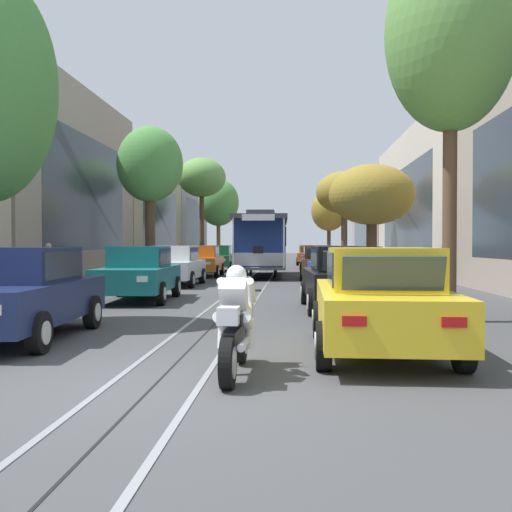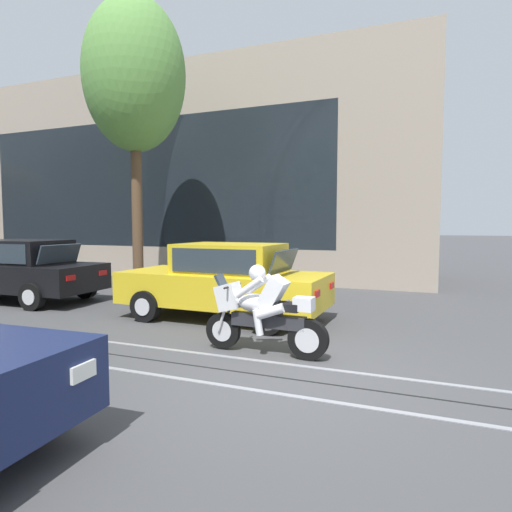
# 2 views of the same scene
# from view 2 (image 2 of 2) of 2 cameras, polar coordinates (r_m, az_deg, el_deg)

# --- Properties ---
(parked_car_yellow_near_right) EXTENTS (2.06, 4.39, 1.58)m
(parked_car_yellow_near_right) POSITION_cam_2_polar(r_m,az_deg,el_deg) (9.08, -4.06, -3.29)
(parked_car_yellow_near_right) COLOR gold
(parked_car_yellow_near_right) RESTS_ON ground
(parked_car_black_second_right) EXTENTS (2.13, 4.42, 1.58)m
(parked_car_black_second_right) POSITION_cam_2_polar(r_m,az_deg,el_deg) (12.72, -28.57, -1.65)
(parked_car_black_second_right) COLOR black
(parked_car_black_second_right) RESTS_ON ground
(street_tree_kerb_right_near) EXTENTS (2.72, 2.80, 8.16)m
(street_tree_kerb_right_near) POSITION_cam_2_polar(r_m,az_deg,el_deg) (13.26, -15.69, 21.79)
(street_tree_kerb_right_near) COLOR brown
(street_tree_kerb_right_near) RESTS_ON ground
(motorcycle_with_rider) EXTENTS (0.56, 1.99, 1.37)m
(motorcycle_with_rider) POSITION_cam_2_polar(r_m,az_deg,el_deg) (6.64, 1.12, -7.39)
(motorcycle_with_rider) COLOR black
(motorcycle_with_rider) RESTS_ON ground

